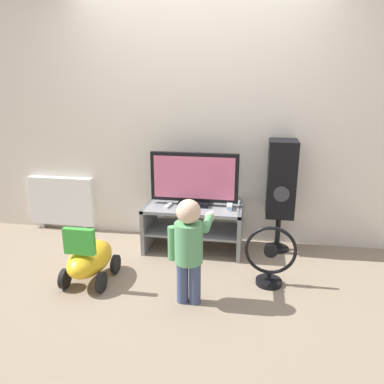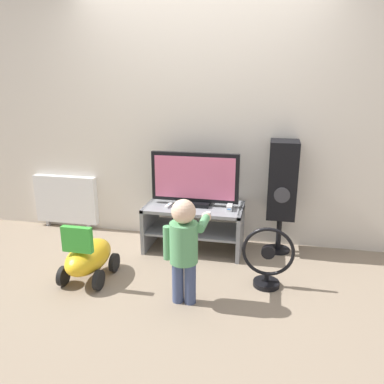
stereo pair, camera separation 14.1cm
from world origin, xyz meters
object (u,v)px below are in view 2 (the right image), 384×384
Objects in this scene: speaker_tower at (282,182)px; floor_fan at (268,260)px; radiator at (66,200)px; child at (184,243)px; television at (195,180)px; ride_on_toy at (88,257)px; remote_primary at (169,205)px; game_console at (230,206)px.

speaker_tower reaches higher than floor_fan.
radiator is (-2.29, 0.85, 0.10)m from floor_fan.
child reaches higher than floor_fan.
floor_fan is at bearing -20.38° from radiator.
television is 0.78× the size of speaker_tower.
television is 1.21m from ride_on_toy.
floor_fan is (0.97, -0.50, -0.24)m from remote_primary.
speaker_tower is 2.42m from radiator.
speaker_tower is 1.93× the size of ride_on_toy.
speaker_tower is at bearing -3.31° from radiator.
television reaches higher than radiator.
child is at bearing -82.59° from television.
child is 0.75× the size of speaker_tower.
remote_primary is 0.91m from ride_on_toy.
speaker_tower reaches higher than game_console.
game_console is at bearing 124.32° from floor_fan.
speaker_tower reaches higher than remote_primary.
game_console is at bearing 5.28° from remote_primary.
radiator is at bearing 176.69° from speaker_tower.
game_console is at bearing 76.11° from child.
television is 0.36m from remote_primary.
remote_primary is 0.23× the size of ride_on_toy.
remote_primary is at bearing 152.67° from floor_fan.
radiator is (-0.80, 1.05, 0.13)m from ride_on_toy.
remote_primary is 1.12m from floor_fan.
game_console reaches higher than remote_primary.
television is at bearing 97.41° from child.
speaker_tower reaches higher than child.
floor_fan is (-0.09, -0.71, -0.48)m from speaker_tower.
remote_primary is 0.12× the size of speaker_tower.
remote_primary is 0.94m from child.
game_console is 1.29× the size of remote_primary.
ride_on_toy is (-1.49, -0.20, -0.03)m from floor_fan.
radiator is at bearing 144.14° from child.
game_console is 0.21× the size of child.
remote_primary is at bearing 53.60° from ride_on_toy.
child is at bearing -123.12° from speaker_tower.
radiator is (-1.68, 1.21, -0.15)m from child.
child is 1.44× the size of ride_on_toy.
speaker_tower is (0.47, 0.16, 0.23)m from game_console.
remote_primary is 0.26× the size of floor_fan.
remote_primary is (-0.59, -0.05, -0.01)m from game_console.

